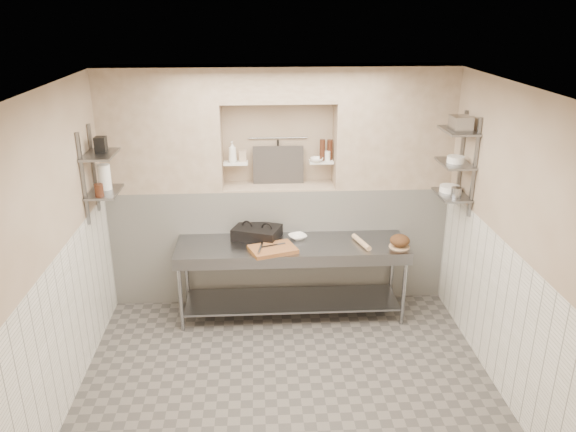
{
  "coord_description": "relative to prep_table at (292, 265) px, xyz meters",
  "views": [
    {
      "loc": [
        -0.25,
        -4.58,
        3.43
      ],
      "look_at": [
        0.06,
        0.9,
        1.35
      ],
      "focal_mm": 35.0,
      "sensor_mm": 36.0,
      "label": 1
    }
  ],
  "objects": [
    {
      "name": "floor",
      "position": [
        -0.12,
        -1.18,
        -0.69
      ],
      "size": [
        4.0,
        3.9,
        0.1
      ],
      "primitive_type": "cube",
      "color": "#5A5550",
      "rests_on": "ground"
    },
    {
      "name": "bottle_soap",
      "position": [
        -0.66,
        0.56,
        1.19
      ],
      "size": [
        0.11,
        0.11,
        0.24
      ],
      "primitive_type": "imported",
      "rotation": [
        0.0,
        0.0,
        -0.16
      ],
      "color": "white",
      "rests_on": "alcove_shelf_left"
    },
    {
      "name": "wall_shelf_left_lower",
      "position": [
        -1.96,
        -0.13,
        0.96
      ],
      "size": [
        0.3,
        0.5,
        0.02
      ],
      "primitive_type": "cube",
      "color": "slate",
      "rests_on": "wall_left"
    },
    {
      "name": "jar_alcove",
      "position": [
        -0.54,
        0.6,
        1.13
      ],
      "size": [
        0.09,
        0.09,
        0.13
      ],
      "primitive_type": "cube",
      "color": "tan",
      "rests_on": "alcove_shelf_left"
    },
    {
      "name": "backwall_pillar_left",
      "position": [
        -1.45,
        0.57,
        1.46
      ],
      "size": [
        1.35,
        0.4,
        1.4
      ],
      "primitive_type": "cube",
      "color": "tan",
      "rests_on": "backwall_lower"
    },
    {
      "name": "wall_right",
      "position": [
        1.93,
        -1.18,
        0.76
      ],
      "size": [
        0.1,
        3.9,
        2.8
      ],
      "primitive_type": "cube",
      "color": "tan",
      "rests_on": "ground"
    },
    {
      "name": "shelf_rail_right_b",
      "position": [
        1.85,
        -0.33,
        1.21
      ],
      "size": [
        0.03,
        0.03,
        1.05
      ],
      "primitive_type": "cube",
      "color": "slate",
      "rests_on": "wall_right"
    },
    {
      "name": "wall_back",
      "position": [
        -0.12,
        0.82,
        0.76
      ],
      "size": [
        4.0,
        0.1,
        2.8
      ],
      "primitive_type": "cube",
      "color": "tan",
      "rests_on": "ground"
    },
    {
      "name": "rolling_pin",
      "position": [
        0.78,
        -0.05,
        0.29
      ],
      "size": [
        0.16,
        0.39,
        0.06
      ],
      "primitive_type": "cylinder",
      "rotation": [
        1.57,
        0.0,
        0.27
      ],
      "color": "tan",
      "rests_on": "prep_table"
    },
    {
      "name": "backwall_pillar_right",
      "position": [
        1.2,
        0.57,
        1.46
      ],
      "size": [
        1.35,
        0.4,
        1.4
      ],
      "primitive_type": "cube",
      "color": "tan",
      "rests_on": "backwall_lower"
    },
    {
      "name": "shelf_rail_left_a",
      "position": [
        -2.1,
        0.07,
        1.16
      ],
      "size": [
        0.03,
        0.03,
        0.95
      ],
      "primitive_type": "cube",
      "color": "slate",
      "rests_on": "wall_left"
    },
    {
      "name": "backwall_header",
      "position": [
        -0.12,
        0.57,
        1.96
      ],
      "size": [
        1.3,
        0.4,
        0.4
      ],
      "primitive_type": "cube",
      "color": "tan",
      "rests_on": "backwall_lower"
    },
    {
      "name": "panini_press",
      "position": [
        -0.39,
        0.2,
        0.33
      ],
      "size": [
        0.6,
        0.52,
        0.14
      ],
      "rotation": [
        0.0,
        0.0,
        -0.36
      ],
      "color": "black",
      "rests_on": "prep_table"
    },
    {
      "name": "shelf_rail_left_b",
      "position": [
        -2.1,
        -0.33,
        1.16
      ],
      "size": [
        0.03,
        0.03,
        0.95
      ],
      "primitive_type": "cube",
      "color": "slate",
      "rests_on": "wall_left"
    },
    {
      "name": "bowl_right_mid",
      "position": [
        1.72,
        -0.14,
        1.25
      ],
      "size": [
        0.18,
        0.18,
        0.07
      ],
      "primitive_type": "cylinder",
      "color": "white",
      "rests_on": "wall_shelf_right_mid"
    },
    {
      "name": "wall_shelf_right_lower",
      "position": [
        1.72,
        -0.13,
        0.86
      ],
      "size": [
        0.3,
        0.5,
        0.02
      ],
      "primitive_type": "cube",
      "color": "slate",
      "rests_on": "wall_right"
    },
    {
      "name": "backwall_lower",
      "position": [
        -0.12,
        0.57,
        0.06
      ],
      "size": [
        4.0,
        0.4,
        1.4
      ],
      "primitive_type": "cube",
      "color": "white",
      "rests_on": "floor"
    },
    {
      "name": "wainscot_left",
      "position": [
        -2.11,
        -1.18,
        0.06
      ],
      "size": [
        0.02,
        3.9,
        1.4
      ],
      "primitive_type": "cube",
      "color": "white",
      "rests_on": "floor"
    },
    {
      "name": "utensil_rail",
      "position": [
        -0.12,
        0.74,
        1.31
      ],
      "size": [
        0.7,
        0.02,
        0.02
      ],
      "primitive_type": "cylinder",
      "rotation": [
        0.0,
        1.57,
        0.0
      ],
      "color": "gray",
      "rests_on": "wall_back"
    },
    {
      "name": "alcove_shelf_right",
      "position": [
        0.38,
        0.57,
        1.06
      ],
      "size": [
        0.28,
        0.16,
        0.02
      ],
      "primitive_type": "cube",
      "color": "white",
      "rests_on": "backwall_lower"
    },
    {
      "name": "wall_shelf_left_upper",
      "position": [
        -1.96,
        -0.13,
        1.36
      ],
      "size": [
        0.3,
        0.5,
        0.03
      ],
      "primitive_type": "cube",
      "color": "slate",
      "rests_on": "wall_left"
    },
    {
      "name": "alcove_sill",
      "position": [
        -0.12,
        0.57,
        0.77
      ],
      "size": [
        1.3,
        0.4,
        0.02
      ],
      "primitive_type": "cube",
      "color": "tan",
      "rests_on": "backwall_lower"
    },
    {
      "name": "wainscot_right",
      "position": [
        1.87,
        -1.18,
        0.06
      ],
      "size": [
        0.02,
        3.9,
        1.4
      ],
      "primitive_type": "cube",
      "color": "white",
      "rests_on": "floor"
    },
    {
      "name": "splash_panel",
      "position": [
        -0.12,
        0.67,
        1.0
      ],
      "size": [
        0.6,
        0.08,
        0.45
      ],
      "primitive_type": "cube",
      "rotation": [
        -0.14,
        0.0,
        0.0
      ],
      "color": "#383330",
      "rests_on": "alcove_sill"
    },
    {
      "name": "jug_left",
      "position": [
        -1.96,
        -0.07,
        1.1
      ],
      "size": [
        0.13,
        0.13,
        0.27
      ],
      "primitive_type": "cylinder",
      "color": "white",
      "rests_on": "wall_shelf_left_lower"
    },
    {
      "name": "wall_shelf_right_mid",
      "position": [
        1.72,
        -0.13,
        1.21
      ],
      "size": [
        0.3,
        0.5,
        0.02
      ],
      "primitive_type": "cube",
      "color": "slate",
      "rests_on": "wall_right"
    },
    {
      "name": "prep_table",
      "position": [
        0.0,
        0.0,
        0.0
      ],
      "size": [
        2.6,
        0.7,
        0.9
      ],
      "color": "gray",
      "rests_on": "floor"
    },
    {
      "name": "bowl_alcove",
      "position": [
        0.32,
        0.52,
        1.09
      ],
      "size": [
        0.18,
        0.18,
        0.05
      ],
      "primitive_type": "imported",
      "rotation": [
        0.0,
        0.0,
        0.21
      ],
      "color": "white",
      "rests_on": "alcove_shelf_right"
    },
    {
      "name": "bread_board",
      "position": [
        1.19,
        -0.14,
        0.26
      ],
      "size": [
        0.23,
        0.23,
        0.01
      ],
      "primitive_type": "cylinder",
      "color": "tan",
      "rests_on": "prep_table"
    },
    {
      "name": "mixing_bowl",
      "position": [
        0.07,
        0.16,
        0.28
      ],
      "size": [
        0.26,
        0.26,
        0.05
      ],
      "primitive_type": "imported",
      "rotation": [
        0.0,
        0.0,
        0.41
      ],
      "color": "white",
      "rests_on": "prep_table"
    },
    {
      "name": "condiment_c",
      "position": [
        0.45,
        0.57,
        1.13
      ],
      "size": [
        0.07,
        0.07,
        0.11
      ],
      "primitive_type": "cylinder",
      "color": "white",
      "rests_on": "alcove_shelf_right"
    },
    {
      "name": "wall_left",
      "position": [
        -2.17,
        -1.18,
        0.76
      ],
      "size": [
        0.1,
        3.9,
        2.8
      ],
      "primitive_type": "cube",
      "color": "tan",
      "rests_on": "ground"
    },
    {
      "name": "basket_right",
      "position": [
        1.72,
        -0.17,
        1.64
      ],
      "size": [
        0.19,
        0.23,
        0.15
      ],
      "primitive_type": "cube",
      "rotation": [
        0.0,
        0.0,
        0.01
      ],
      "color": "gray",
      "rests_on": "wall_shelf_right_upper"
    },
    {
      "name": "jar_left",
      "position": [
        -1.96,
        -0.31,
        1.04
      ],
      "size": [
        0.09,
        0.09,
        0.13
      ],
      "primitive_type": "cylinder",
      "color": "#3B1C10",
      "rests_on": "wall_shelf_left_lower"
    },
    {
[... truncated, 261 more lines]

